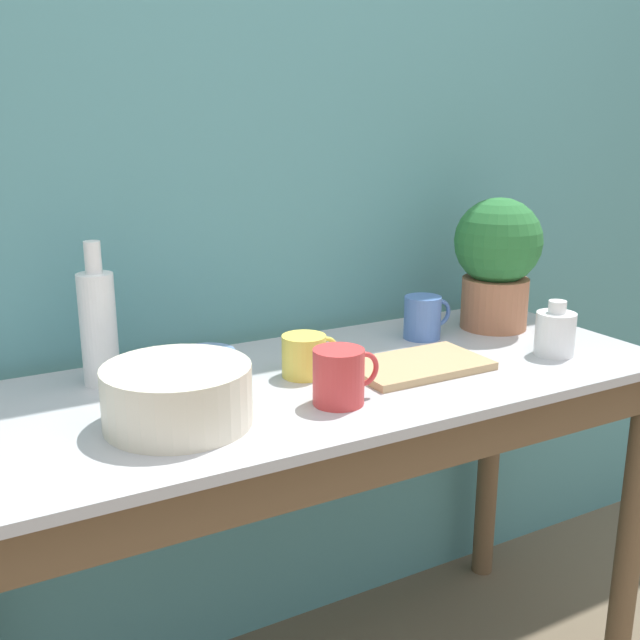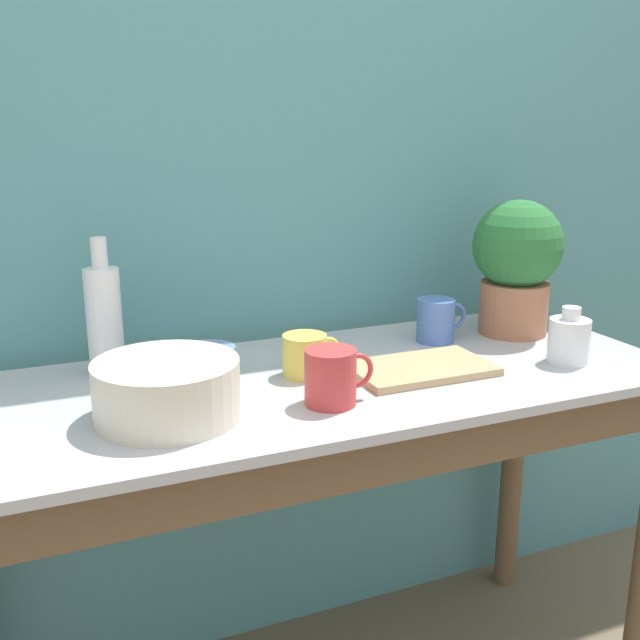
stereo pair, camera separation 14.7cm
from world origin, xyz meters
name	(u,v)px [view 1 (the left image)]	position (x,y,z in m)	size (l,w,h in m)	color
wall_back	(245,170)	(0.00, 0.64, 1.20)	(6.00, 0.05, 2.40)	teal
counter_table	(326,455)	(0.00, 0.27, 0.65)	(1.48, 0.59, 0.81)	brown
potted_plant	(497,258)	(0.55, 0.41, 0.99)	(0.21, 0.21, 0.32)	#A36647
bowl_wash_large	(177,395)	(-0.32, 0.21, 0.86)	(0.25, 0.25, 0.10)	beige
bottle_tall	(98,325)	(-0.39, 0.48, 0.93)	(0.07, 0.07, 0.28)	white
bottle_short	(555,332)	(0.52, 0.17, 0.86)	(0.09, 0.09, 0.12)	white
mug_red	(340,376)	(-0.04, 0.16, 0.86)	(0.13, 0.09, 0.10)	#C63838
mug_blue	(423,317)	(0.35, 0.42, 0.86)	(0.13, 0.09, 0.10)	#4C70B7
mug_yellow	(305,356)	(-0.02, 0.32, 0.85)	(0.12, 0.09, 0.08)	#E5CC4C
bowl_small_blue	(207,367)	(-0.21, 0.37, 0.84)	(0.11, 0.11, 0.07)	#6684B2
tray_board	(417,365)	(0.20, 0.24, 0.82)	(0.29, 0.17, 0.02)	tan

